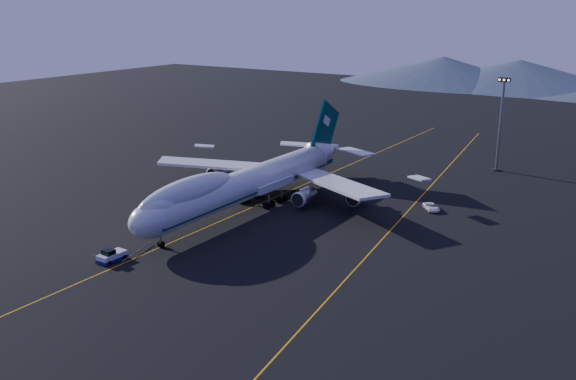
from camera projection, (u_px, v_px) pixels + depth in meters
The scene contains 7 objects.
ground at pixel (249, 209), 135.95m from camera, with size 500.00×500.00×0.00m, color black.
taxiway_line_main at pixel (249, 209), 135.95m from camera, with size 0.25×220.00×0.01m, color orange.
taxiway_line_side at pixel (399, 221), 128.40m from camera, with size 0.25×200.00×0.01m, color orange.
boeing_747 at pixel (248, 182), 134.36m from camera, with size 59.62×72.43×19.37m.
pushback_tug at pixel (112, 257), 108.22m from camera, with size 3.00×5.09×2.19m.
service_van at pixel (431, 207), 134.75m from camera, with size 2.39×5.18×1.44m, color white.
floodlight_mast at pixel (500, 124), 163.91m from camera, with size 2.97×2.23×24.07m.
Camera 1 is at (77.17, -104.28, 41.69)m, focal length 40.00 mm.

